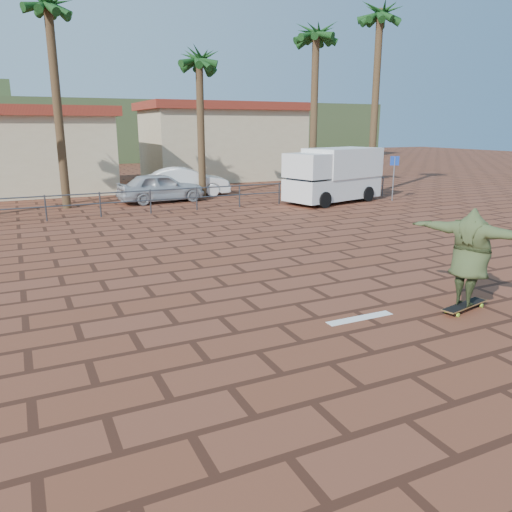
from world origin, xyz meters
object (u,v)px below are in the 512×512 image
at_px(car_silver, 161,187).
at_px(campervan, 334,174).
at_px(car_white, 186,182).
at_px(skateboarder, 470,257).
at_px(longboard, 465,305).

bearing_deg(car_silver, campervan, -119.43).
bearing_deg(campervan, car_white, 124.23).
relative_size(skateboarder, car_silver, 0.58).
relative_size(skateboarder, car_white, 0.53).
bearing_deg(car_silver, skateboarder, -178.74).
bearing_deg(car_white, car_silver, 141.59).
distance_m(longboard, car_silver, 16.83).
height_order(campervan, car_silver, campervan).
bearing_deg(car_silver, longboard, -178.74).
xyz_separation_m(campervan, car_silver, (-7.38, 3.51, -0.62)).
bearing_deg(skateboarder, car_white, -20.91).
height_order(longboard, car_silver, car_silver).
bearing_deg(longboard, car_white, 77.54).
bearing_deg(campervan, longboard, -128.22).
height_order(longboard, skateboarder, skateboarder).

